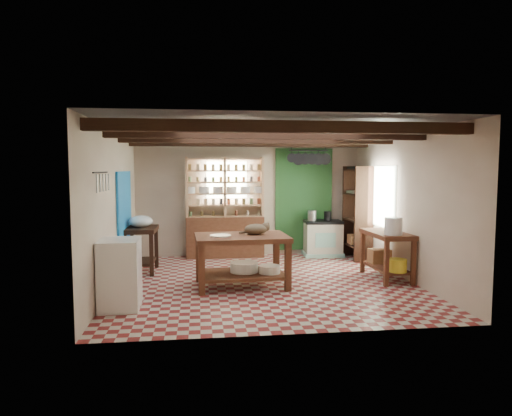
{
  "coord_description": "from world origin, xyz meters",
  "views": [
    {
      "loc": [
        -1.11,
        -7.64,
        1.96
      ],
      "look_at": [
        -0.11,
        0.3,
        1.26
      ],
      "focal_mm": 32.0,
      "sensor_mm": 36.0,
      "label": 1
    }
  ],
  "objects": [
    {
      "name": "wall_left",
      "position": [
        -2.5,
        0.0,
        1.3
      ],
      "size": [
        0.04,
        5.0,
        2.6
      ],
      "primitive_type": "cube",
      "color": "beige",
      "rests_on": "floor"
    },
    {
      "name": "tall_rack",
      "position": [
        2.28,
        1.8,
        1.0
      ],
      "size": [
        0.4,
        0.86,
        2.0
      ],
      "primitive_type": "cube",
      "color": "#311B11",
      "rests_on": "floor"
    },
    {
      "name": "floor",
      "position": [
        0.0,
        0.0,
        -0.01
      ],
      "size": [
        5.0,
        5.0,
        0.02
      ],
      "primitive_type": "cube",
      "color": "maroon",
      "rests_on": "ground"
    },
    {
      "name": "wall_right",
      "position": [
        2.5,
        0.0,
        1.3
      ],
      "size": [
        0.04,
        5.0,
        2.6
      ],
      "primitive_type": "cube",
      "color": "beige",
      "rests_on": "floor"
    },
    {
      "name": "wicker_basket",
      "position": [
        2.17,
        0.29,
        0.35
      ],
      "size": [
        0.37,
        0.3,
        0.25
      ],
      "primitive_type": "cube",
      "rotation": [
        0.0,
        0.0,
        0.02
      ],
      "color": "#9E6940",
      "rests_on": "right_counter"
    },
    {
      "name": "prep_table",
      "position": [
        -2.2,
        1.04,
        0.43
      ],
      "size": [
        0.6,
        0.86,
        0.85
      ],
      "primitive_type": "cube",
      "rotation": [
        0.0,
        0.0,
        -0.03
      ],
      "color": "#311B11",
      "rests_on": "floor"
    },
    {
      "name": "window_back",
      "position": [
        -0.5,
        2.48,
        1.7
      ],
      "size": [
        0.9,
        0.02,
        0.8
      ],
      "primitive_type": "cube",
      "color": "silver",
      "rests_on": "wall_back"
    },
    {
      "name": "enamel_bowl",
      "position": [
        -2.2,
        1.04,
        0.96
      ],
      "size": [
        0.45,
        0.45,
        0.22
      ],
      "primitive_type": "ellipsoid",
      "rotation": [
        0.0,
        0.0,
        -0.03
      ],
      "color": "white",
      "rests_on": "prep_table"
    },
    {
      "name": "yellow_tub",
      "position": [
        2.19,
        -0.46,
        0.33
      ],
      "size": [
        0.3,
        0.3,
        0.22
      ],
      "primitive_type": "cylinder",
      "rotation": [
        0.0,
        0.0,
        0.02
      ],
      "color": "gold",
      "rests_on": "right_counter"
    },
    {
      "name": "ceiling",
      "position": [
        0.0,
        0.0,
        2.6
      ],
      "size": [
        5.0,
        5.0,
        0.02
      ],
      "primitive_type": "cube",
      "color": "#49494E",
      "rests_on": "wall_back"
    },
    {
      "name": "green_wall_patch",
      "position": [
        1.25,
        2.47,
        1.25
      ],
      "size": [
        1.3,
        0.04,
        2.3
      ],
      "primitive_type": "cube",
      "color": "#225524",
      "rests_on": "wall_back"
    },
    {
      "name": "basin_small",
      "position": [
        0.03,
        -0.3,
        0.29
      ],
      "size": [
        0.37,
        0.37,
        0.12
      ],
      "primitive_type": "cylinder",
      "rotation": [
        0.0,
        0.0,
        0.05
      ],
      "color": "white",
      "rests_on": "work_table"
    },
    {
      "name": "utensil_rail",
      "position": [
        -2.44,
        -1.2,
        1.78
      ],
      "size": [
        0.06,
        0.9,
        0.28
      ],
      "primitive_type": "cube",
      "color": "black",
      "rests_on": "wall_left"
    },
    {
      "name": "steel_tray",
      "position": [
        -0.77,
        -0.29,
        0.86
      ],
      "size": [
        0.36,
        0.36,
        0.02
      ],
      "primitive_type": "cylinder",
      "rotation": [
        0.0,
        0.0,
        0.05
      ],
      "color": "#A1A1A8",
      "rests_on": "work_table"
    },
    {
      "name": "basin_large",
      "position": [
        -0.37,
        -0.17,
        0.31
      ],
      "size": [
        0.49,
        0.49,
        0.16
      ],
      "primitive_type": "cylinder",
      "rotation": [
        0.0,
        0.0,
        0.05
      ],
      "color": "white",
      "rests_on": "work_table"
    },
    {
      "name": "work_table",
      "position": [
        -0.42,
        -0.22,
        0.43
      ],
      "size": [
        1.55,
        1.08,
        0.85
      ],
      "primitive_type": "cube",
      "rotation": [
        0.0,
        0.0,
        0.05
      ],
      "color": "brown",
      "rests_on": "floor"
    },
    {
      "name": "window_right",
      "position": [
        2.48,
        1.0,
        1.4
      ],
      "size": [
        0.02,
        1.3,
        1.2
      ],
      "primitive_type": "cube",
      "color": "silver",
      "rests_on": "wall_right"
    },
    {
      "name": "cat",
      "position": [
        -0.17,
        -0.16,
        0.94
      ],
      "size": [
        0.45,
        0.38,
        0.18
      ],
      "primitive_type": "ellipsoid",
      "rotation": [
        0.0,
        0.0,
        0.22
      ],
      "color": "#7D6548",
      "rests_on": "work_table"
    },
    {
      "name": "pot_rack",
      "position": [
        1.25,
        2.05,
        2.18
      ],
      "size": [
        0.86,
        0.12,
        0.36
      ],
      "primitive_type": "cube",
      "color": "black",
      "rests_on": "ceiling"
    },
    {
      "name": "right_counter",
      "position": [
        2.18,
        -0.01,
        0.42
      ],
      "size": [
        0.61,
        1.18,
        0.84
      ],
      "primitive_type": "cube",
      "rotation": [
        0.0,
        0.0,
        0.02
      ],
      "color": "brown",
      "rests_on": "floor"
    },
    {
      "name": "wall_front",
      "position": [
        0.0,
        -2.5,
        1.3
      ],
      "size": [
        5.0,
        0.04,
        2.6
      ],
      "primitive_type": "cube",
      "color": "beige",
      "rests_on": "floor"
    },
    {
      "name": "shelving_unit",
      "position": [
        -0.55,
        2.31,
        1.1
      ],
      "size": [
        1.7,
        0.34,
        2.2
      ],
      "primitive_type": "cube",
      "color": "tan",
      "rests_on": "floor"
    },
    {
      "name": "kettle_right",
      "position": [
        1.72,
        2.14,
        0.9
      ],
      "size": [
        0.17,
        0.17,
        0.2
      ],
      "primitive_type": "cylinder",
      "rotation": [
        0.0,
        0.0,
        -0.05
      ],
      "color": "black",
      "rests_on": "stove"
    },
    {
      "name": "wall_back",
      "position": [
        0.0,
        2.5,
        1.3
      ],
      "size": [
        5.0,
        0.04,
        2.6
      ],
      "primitive_type": "cube",
      "color": "beige",
      "rests_on": "floor"
    },
    {
      "name": "white_cabinet",
      "position": [
        -2.22,
        -1.19,
        0.48
      ],
      "size": [
        0.55,
        0.66,
        0.97
      ],
      "primitive_type": "cube",
      "rotation": [
        0.0,
        0.0,
        0.02
      ],
      "color": "white",
      "rests_on": "floor"
    },
    {
      "name": "stove",
      "position": [
        1.62,
        2.15,
        0.4
      ],
      "size": [
        0.84,
        0.59,
        0.8
      ],
      "primitive_type": "cube",
      "rotation": [
        0.0,
        0.0,
        -0.05
      ],
      "color": "beige",
      "rests_on": "floor"
    },
    {
      "name": "white_bucket",
      "position": [
        2.14,
        -0.36,
        0.98
      ],
      "size": [
        0.3,
        0.3,
        0.3
      ],
      "primitive_type": "cylinder",
      "rotation": [
        0.0,
        0.0,
        0.02
      ],
      "color": "white",
      "rests_on": "right_counter"
    },
    {
      "name": "ceiling_beams",
      "position": [
        0.0,
        0.0,
        2.48
      ],
      "size": [
        5.0,
        3.8,
        0.15
      ],
      "primitive_type": "cube",
      "color": "#311B11",
      "rests_on": "ceiling"
    },
    {
      "name": "blue_wall_patch",
      "position": [
        -2.47,
        0.9,
        1.1
      ],
      "size": [
        0.04,
        1.4,
        1.6
      ],
      "primitive_type": "cube",
      "color": "blue",
      "rests_on": "wall_left"
    },
    {
      "name": "kettle_left",
      "position": [
        1.37,
        2.16,
        0.91
      ],
      "size": [
        0.21,
        0.21,
        0.23
      ],
      "primitive_type": "cylinder",
      "rotation": [
        0.0,
        0.0,
        -0.05
      ],
      "color": "#A1A1A8",
      "rests_on": "stove"
    }
  ]
}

